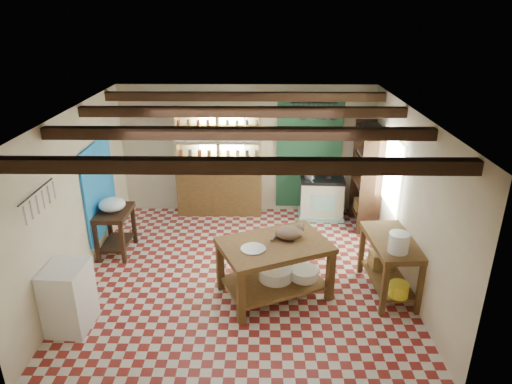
{
  "coord_description": "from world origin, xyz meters",
  "views": [
    {
      "loc": [
        0.29,
        -6.28,
        3.99
      ],
      "look_at": [
        0.21,
        0.3,
        1.29
      ],
      "focal_mm": 32.0,
      "sensor_mm": 36.0,
      "label": 1
    }
  ],
  "objects_px": {
    "right_counter": "(389,266)",
    "cat": "(289,233)",
    "work_table": "(274,269)",
    "stove": "(321,197)",
    "prep_table": "(116,232)",
    "white_cabinet": "(69,297)"
  },
  "relations": [
    {
      "from": "stove",
      "to": "prep_table",
      "type": "relative_size",
      "value": 1.07
    },
    {
      "from": "prep_table",
      "to": "cat",
      "type": "xyz_separation_m",
      "value": [
        2.9,
        -1.06,
        0.55
      ]
    },
    {
      "from": "right_counter",
      "to": "stove",
      "type": "bearing_deg",
      "value": 100.38
    },
    {
      "from": "work_table",
      "to": "stove",
      "type": "distance_m",
      "value": 2.89
    },
    {
      "from": "right_counter",
      "to": "cat",
      "type": "relative_size",
      "value": 3.01
    },
    {
      "from": "work_table",
      "to": "prep_table",
      "type": "bearing_deg",
      "value": 132.4
    },
    {
      "from": "right_counter",
      "to": "prep_table",
      "type": "bearing_deg",
      "value": 161.54
    },
    {
      "from": "right_counter",
      "to": "cat",
      "type": "bearing_deg",
      "value": 173.79
    },
    {
      "from": "stove",
      "to": "right_counter",
      "type": "bearing_deg",
      "value": -72.71
    },
    {
      "from": "white_cabinet",
      "to": "cat",
      "type": "xyz_separation_m",
      "value": [
        2.92,
        0.91,
        0.49
      ]
    },
    {
      "from": "stove",
      "to": "cat",
      "type": "relative_size",
      "value": 2.09
    },
    {
      "from": "prep_table",
      "to": "white_cabinet",
      "type": "xyz_separation_m",
      "value": [
        -0.02,
        -1.98,
        0.05
      ]
    },
    {
      "from": "stove",
      "to": "cat",
      "type": "height_order",
      "value": "cat"
    },
    {
      "from": "stove",
      "to": "cat",
      "type": "distance_m",
      "value": 2.74
    },
    {
      "from": "work_table",
      "to": "right_counter",
      "type": "xyz_separation_m",
      "value": [
        1.69,
        0.09,
        0.01
      ]
    },
    {
      "from": "stove",
      "to": "white_cabinet",
      "type": "height_order",
      "value": "white_cabinet"
    },
    {
      "from": "right_counter",
      "to": "cat",
      "type": "distance_m",
      "value": 1.57
    },
    {
      "from": "stove",
      "to": "white_cabinet",
      "type": "bearing_deg",
      "value": -134.16
    },
    {
      "from": "stove",
      "to": "white_cabinet",
      "type": "distance_m",
      "value": 5.09
    },
    {
      "from": "cat",
      "to": "stove",
      "type": "bearing_deg",
      "value": 39.19
    },
    {
      "from": "prep_table",
      "to": "right_counter",
      "type": "height_order",
      "value": "right_counter"
    },
    {
      "from": "white_cabinet",
      "to": "prep_table",
      "type": "bearing_deg",
      "value": 92.89
    }
  ]
}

